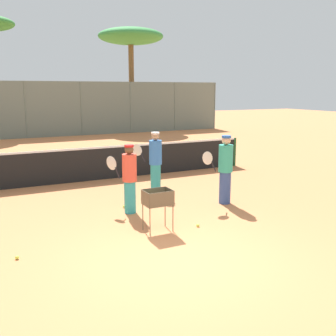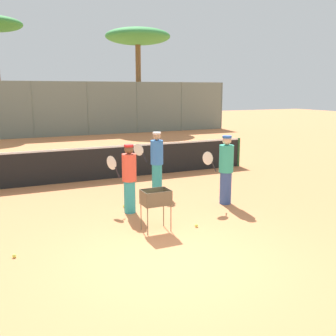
% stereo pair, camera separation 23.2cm
% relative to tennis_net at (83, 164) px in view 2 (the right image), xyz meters
% --- Properties ---
extents(ground_plane, '(80.00, 80.00, 0.00)m').
position_rel_tennis_net_xyz_m(ground_plane, '(0.00, -6.50, -0.56)').
color(ground_plane, '#D37F4C').
extents(tennis_net, '(11.87, 0.10, 1.07)m').
position_rel_tennis_net_xyz_m(tennis_net, '(0.00, 0.00, 0.00)').
color(tennis_net, '#26592D').
rests_on(tennis_net, ground_plane).
extents(back_fence, '(26.49, 0.08, 3.34)m').
position_rel_tennis_net_xyz_m(back_fence, '(0.00, 12.59, 1.11)').
color(back_fence, slate).
rests_on(back_fence, ground_plane).
extents(tree_4, '(4.57, 4.57, 7.07)m').
position_rel_tennis_net_xyz_m(tree_4, '(7.61, 14.91, 5.83)').
color(tree_4, brown).
rests_on(tree_4, ground_plane).
extents(player_white_outfit, '(0.92, 0.36, 1.73)m').
position_rel_tennis_net_xyz_m(player_white_outfit, '(2.68, -3.99, 0.34)').
color(player_white_outfit, '#334C8C').
rests_on(player_white_outfit, ground_plane).
extents(player_red_cap, '(0.58, 0.77, 1.61)m').
position_rel_tennis_net_xyz_m(player_red_cap, '(0.24, -3.65, 0.28)').
color(player_red_cap, teal).
rests_on(player_red_cap, ground_plane).
extents(player_yellow_shirt, '(0.75, 0.65, 1.70)m').
position_rel_tennis_net_xyz_m(player_yellow_shirt, '(1.56, -2.22, 0.33)').
color(player_yellow_shirt, teal).
rests_on(player_yellow_shirt, ground_plane).
extents(ball_cart, '(0.56, 0.41, 0.86)m').
position_rel_tennis_net_xyz_m(ball_cart, '(0.30, -5.05, 0.08)').
color(ball_cart, brown).
rests_on(ball_cart, ground_plane).
extents(tennis_ball_0, '(0.07, 0.07, 0.07)m').
position_rel_tennis_net_xyz_m(tennis_ball_0, '(0.25, -3.22, -0.53)').
color(tennis_ball_0, '#D1E54C').
rests_on(tennis_ball_0, ground_plane).
extents(tennis_ball_3, '(0.07, 0.07, 0.07)m').
position_rel_tennis_net_xyz_m(tennis_ball_3, '(-2.43, -5.21, -0.53)').
color(tennis_ball_3, '#D1E54C').
rests_on(tennis_ball_3, ground_plane).
extents(tennis_ball_6, '(0.07, 0.07, 0.07)m').
position_rel_tennis_net_xyz_m(tennis_ball_6, '(1.17, -5.20, -0.53)').
color(tennis_ball_6, '#D1E54C').
rests_on(tennis_ball_6, ground_plane).
extents(parked_car, '(4.20, 1.70, 1.60)m').
position_rel_tennis_net_xyz_m(parked_car, '(-0.38, 16.05, 0.10)').
color(parked_car, white).
rests_on(parked_car, ground_plane).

